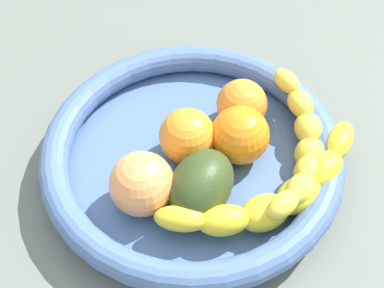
{
  "coord_description": "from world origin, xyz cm",
  "views": [
    {
      "loc": [
        -20.88,
        31.01,
        54.21
      ],
      "look_at": [
        0.0,
        0.0,
        7.63
      ],
      "focal_mm": 52.48,
      "sensor_mm": 36.0,
      "label": 1
    }
  ],
  "objects": [
    {
      "name": "orange_mid_left",
      "position": [
        0.95,
        -0.53,
        7.72
      ],
      "size": [
        6.19,
        6.19,
        6.19
      ],
      "primitive_type": "sphere",
      "color": "orange",
      "rests_on": "fruit_bowl"
    },
    {
      "name": "kitchen_counter",
      "position": [
        0.0,
        0.0,
        1.5
      ],
      "size": [
        120.0,
        120.0,
        3.0
      ],
      "primitive_type": "cube",
      "color": "slate",
      "rests_on": "ground"
    },
    {
      "name": "banana_draped_right",
      "position": [
        -9.92,
        -6.36,
        7.48
      ],
      "size": [
        11.61,
        18.89,
        5.25
      ],
      "color": "yellow",
      "rests_on": "fruit_bowl"
    },
    {
      "name": "orange_mid_right",
      "position": [
        -1.41,
        -8.01,
        7.52
      ],
      "size": [
        5.78,
        5.78,
        5.78
      ],
      "primitive_type": "sphere",
      "color": "orange",
      "rests_on": "fruit_bowl"
    },
    {
      "name": "fruit_bowl",
      "position": [
        0.0,
        0.0,
        5.48
      ],
      "size": [
        32.94,
        32.94,
        4.8
      ],
      "color": "#49689E",
      "rests_on": "kitchen_counter"
    },
    {
      "name": "avocado_dark",
      "position": [
        -3.72,
        3.84,
        7.65
      ],
      "size": [
        6.97,
        8.91,
        6.05
      ],
      "primitive_type": "ellipsoid",
      "rotation": [
        0.0,
        0.0,
        1.68
      ],
      "color": "#30431D",
      "rests_on": "fruit_bowl"
    },
    {
      "name": "orange_front",
      "position": [
        -3.7,
        -3.74,
        7.84
      ],
      "size": [
        6.43,
        6.43,
        6.43
      ],
      "primitive_type": "sphere",
      "color": "orange",
      "rests_on": "fruit_bowl"
    },
    {
      "name": "banana_draped_left",
      "position": [
        -10.42,
        0.38,
        7.12
      ],
      "size": [
        13.55,
        22.77,
        3.93
      ],
      "color": "yellow",
      "rests_on": "fruit_bowl"
    },
    {
      "name": "peach_blush",
      "position": [
        1.14,
        7.29,
        7.97
      ],
      "size": [
        6.68,
        6.68,
        6.68
      ],
      "primitive_type": "sphere",
      "color": "#F9A057",
      "rests_on": "fruit_bowl"
    }
  ]
}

